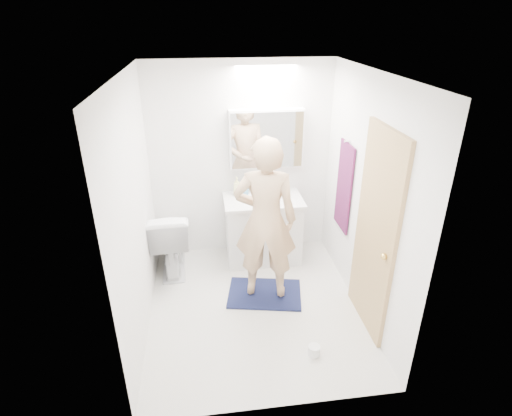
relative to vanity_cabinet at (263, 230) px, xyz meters
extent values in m
plane|color=silver|center=(-0.23, -0.96, -0.39)|extent=(2.50, 2.50, 0.00)
plane|color=white|center=(-0.23, -0.96, 2.01)|extent=(2.50, 2.50, 0.00)
plane|color=white|center=(-0.23, 0.29, 0.81)|extent=(2.50, 0.00, 2.50)
plane|color=white|center=(-0.23, -2.21, 0.81)|extent=(2.50, 0.00, 2.50)
plane|color=white|center=(-1.33, -0.96, 0.81)|extent=(0.00, 2.50, 2.50)
plane|color=white|center=(0.87, -0.96, 0.81)|extent=(0.00, 2.50, 2.50)
cube|color=white|center=(0.00, 0.00, 0.00)|extent=(0.90, 0.55, 0.78)
cube|color=white|center=(0.00, 0.00, 0.41)|extent=(0.95, 0.58, 0.04)
cylinder|color=white|center=(0.00, 0.03, 0.45)|extent=(0.36, 0.36, 0.03)
cylinder|color=silver|center=(0.00, 0.22, 0.51)|extent=(0.02, 0.02, 0.16)
cube|color=white|center=(0.07, 0.21, 1.11)|extent=(0.88, 0.14, 0.70)
cube|color=silver|center=(0.07, 0.13, 1.11)|extent=(0.84, 0.01, 0.66)
imported|color=white|center=(-1.13, -0.11, 0.02)|extent=(0.48, 0.82, 0.82)
cube|color=#141F3E|center=(-0.10, -0.78, -0.38)|extent=(0.89, 0.69, 0.02)
imported|color=tan|center=(-0.10, -0.78, 0.54)|extent=(0.72, 0.54, 1.77)
cube|color=tan|center=(0.85, -1.31, 0.61)|extent=(0.04, 0.80, 2.00)
sphere|color=gold|center=(0.81, -1.61, 0.56)|extent=(0.06, 0.06, 0.06)
cube|color=#131239|center=(0.84, -0.41, 0.71)|extent=(0.02, 0.42, 1.00)
cylinder|color=silver|center=(0.83, -0.41, 1.23)|extent=(0.07, 0.02, 0.02)
imported|color=#EDEE9A|center=(-0.30, 0.15, 0.55)|extent=(0.11, 0.11, 0.23)
imported|color=#5A98C2|center=(-0.20, 0.18, 0.52)|extent=(0.10, 0.10, 0.19)
imported|color=#3B5BB2|center=(0.26, 0.16, 0.47)|extent=(0.09, 0.09, 0.08)
cylinder|color=white|center=(0.22, -1.72, -0.34)|extent=(0.11, 0.11, 0.10)
camera|label=1|loc=(-0.69, -4.42, 2.46)|focal=28.59mm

